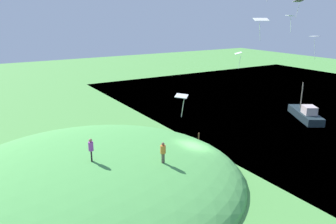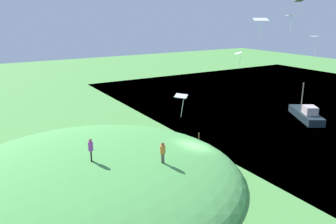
{
  "view_description": "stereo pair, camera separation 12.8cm",
  "coord_description": "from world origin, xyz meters",
  "px_view_note": "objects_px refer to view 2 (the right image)",
  "views": [
    {
      "loc": [
        17.3,
        23.47,
        13.13
      ],
      "look_at": [
        1.59,
        -2.49,
        4.32
      ],
      "focal_mm": 36.08,
      "sensor_mm": 36.0,
      "label": 1
    },
    {
      "loc": [
        17.19,
        23.54,
        13.13
      ],
      "look_at": [
        1.59,
        -2.49,
        4.32
      ],
      "focal_mm": 36.08,
      "sensor_mm": 36.0,
      "label": 2
    }
  ],
  "objects_px": {
    "person_on_hilltop": "(163,150)",
    "mooring_post": "(199,138)",
    "person_walking_path": "(91,147)",
    "kite_3": "(315,38)",
    "kite_9": "(261,20)",
    "boat_on_lake": "(306,114)",
    "kite_0": "(181,97)",
    "kite_11": "(290,17)",
    "kite_2": "(239,54)",
    "kite_5": "(299,1)"
  },
  "relations": [
    {
      "from": "person_on_hilltop",
      "to": "mooring_post",
      "type": "height_order",
      "value": "person_on_hilltop"
    },
    {
      "from": "person_on_hilltop",
      "to": "kite_2",
      "type": "relative_size",
      "value": 1.05
    },
    {
      "from": "person_on_hilltop",
      "to": "kite_9",
      "type": "height_order",
      "value": "kite_9"
    },
    {
      "from": "person_walking_path",
      "to": "kite_11",
      "type": "height_order",
      "value": "kite_11"
    },
    {
      "from": "person_on_hilltop",
      "to": "kite_3",
      "type": "bearing_deg",
      "value": -3.7
    },
    {
      "from": "boat_on_lake",
      "to": "kite_5",
      "type": "height_order",
      "value": "kite_5"
    },
    {
      "from": "person_on_hilltop",
      "to": "mooring_post",
      "type": "bearing_deg",
      "value": 34.21
    },
    {
      "from": "kite_0",
      "to": "kite_9",
      "type": "distance_m",
      "value": 8.89
    },
    {
      "from": "person_on_hilltop",
      "to": "kite_0",
      "type": "distance_m",
      "value": 4.9
    },
    {
      "from": "boat_on_lake",
      "to": "person_walking_path",
      "type": "height_order",
      "value": "boat_on_lake"
    },
    {
      "from": "kite_5",
      "to": "kite_3",
      "type": "bearing_deg",
      "value": 82.07
    },
    {
      "from": "person_on_hilltop",
      "to": "mooring_post",
      "type": "xyz_separation_m",
      "value": [
        -8.0,
        -6.2,
        -2.54
      ]
    },
    {
      "from": "person_on_hilltop",
      "to": "kite_9",
      "type": "xyz_separation_m",
      "value": [
        -7.8,
        1.61,
        9.6
      ]
    },
    {
      "from": "boat_on_lake",
      "to": "kite_0",
      "type": "xyz_separation_m",
      "value": [
        24.51,
        7.69,
        6.99
      ]
    },
    {
      "from": "kite_9",
      "to": "person_walking_path",
      "type": "bearing_deg",
      "value": -18.32
    },
    {
      "from": "kite_11",
      "to": "kite_3",
      "type": "bearing_deg",
      "value": -155.81
    },
    {
      "from": "person_walking_path",
      "to": "kite_2",
      "type": "relative_size",
      "value": 1.15
    },
    {
      "from": "person_walking_path",
      "to": "kite_2",
      "type": "distance_m",
      "value": 16.22
    },
    {
      "from": "kite_5",
      "to": "person_on_hilltop",
      "type": "bearing_deg",
      "value": 8.2
    },
    {
      "from": "kite_3",
      "to": "kite_5",
      "type": "distance_m",
      "value": 4.22
    },
    {
      "from": "kite_3",
      "to": "mooring_post",
      "type": "relative_size",
      "value": 1.93
    },
    {
      "from": "mooring_post",
      "to": "kite_11",
      "type": "bearing_deg",
      "value": 92.98
    },
    {
      "from": "kite_3",
      "to": "mooring_post",
      "type": "bearing_deg",
      "value": -35.73
    },
    {
      "from": "person_walking_path",
      "to": "kite_2",
      "type": "bearing_deg",
      "value": 112.2
    },
    {
      "from": "boat_on_lake",
      "to": "kite_2",
      "type": "height_order",
      "value": "kite_2"
    },
    {
      "from": "kite_2",
      "to": "kite_5",
      "type": "xyz_separation_m",
      "value": [
        -6.82,
        0.82,
        4.83
      ]
    },
    {
      "from": "boat_on_lake",
      "to": "kite_11",
      "type": "distance_m",
      "value": 22.7
    },
    {
      "from": "kite_11",
      "to": "person_on_hilltop",
      "type": "bearing_deg",
      "value": -23.56
    },
    {
      "from": "kite_2",
      "to": "kite_11",
      "type": "relative_size",
      "value": 1.32
    },
    {
      "from": "kite_0",
      "to": "kite_2",
      "type": "bearing_deg",
      "value": -152.56
    },
    {
      "from": "kite_5",
      "to": "kite_9",
      "type": "distance_m",
      "value": 10.23
    },
    {
      "from": "kite_0",
      "to": "kite_11",
      "type": "distance_m",
      "value": 9.83
    },
    {
      "from": "kite_11",
      "to": "kite_9",
      "type": "bearing_deg",
      "value": -71.06
    },
    {
      "from": "person_walking_path",
      "to": "kite_0",
      "type": "height_order",
      "value": "kite_0"
    },
    {
      "from": "boat_on_lake",
      "to": "kite_9",
      "type": "relative_size",
      "value": 4.34
    },
    {
      "from": "kite_2",
      "to": "kite_3",
      "type": "xyz_separation_m",
      "value": [
        -6.47,
        3.33,
        1.45
      ]
    },
    {
      "from": "person_walking_path",
      "to": "kite_3",
      "type": "height_order",
      "value": "kite_3"
    },
    {
      "from": "kite_2",
      "to": "mooring_post",
      "type": "relative_size",
      "value": 1.43
    },
    {
      "from": "kite_3",
      "to": "mooring_post",
      "type": "distance_m",
      "value": 14.93
    },
    {
      "from": "person_on_hilltop",
      "to": "kite_3",
      "type": "height_order",
      "value": "kite_3"
    },
    {
      "from": "kite_0",
      "to": "kite_3",
      "type": "xyz_separation_m",
      "value": [
        -16.21,
        -1.73,
        3.34
      ]
    },
    {
      "from": "boat_on_lake",
      "to": "mooring_post",
      "type": "xyz_separation_m",
      "value": [
        16.99,
        -0.29,
        -0.09
      ]
    },
    {
      "from": "mooring_post",
      "to": "kite_5",
      "type": "bearing_deg",
      "value": 157.49
    },
    {
      "from": "person_on_hilltop",
      "to": "kite_11",
      "type": "distance_m",
      "value": 13.55
    },
    {
      "from": "boat_on_lake",
      "to": "kite_5",
      "type": "bearing_deg",
      "value": -34.86
    },
    {
      "from": "kite_5",
      "to": "boat_on_lake",
      "type": "bearing_deg",
      "value": -156.52
    },
    {
      "from": "kite_3",
      "to": "kite_5",
      "type": "relative_size",
      "value": 1.18
    },
    {
      "from": "kite_0",
      "to": "kite_9",
      "type": "xyz_separation_m",
      "value": [
        -7.32,
        -0.17,
        5.05
      ]
    },
    {
      "from": "person_on_hilltop",
      "to": "kite_9",
      "type": "distance_m",
      "value": 12.47
    },
    {
      "from": "kite_11",
      "to": "mooring_post",
      "type": "relative_size",
      "value": 1.08
    }
  ]
}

